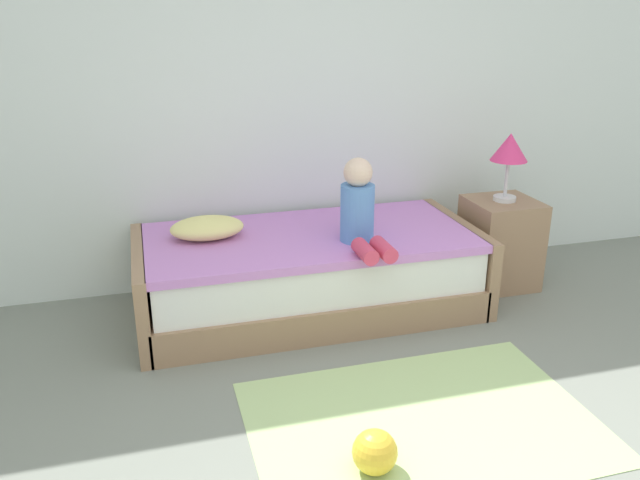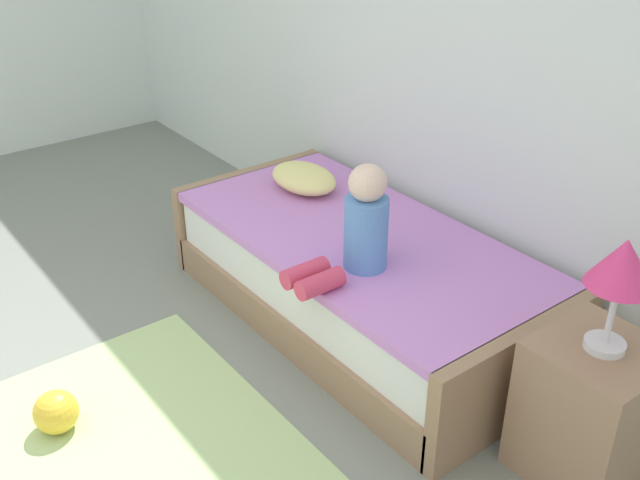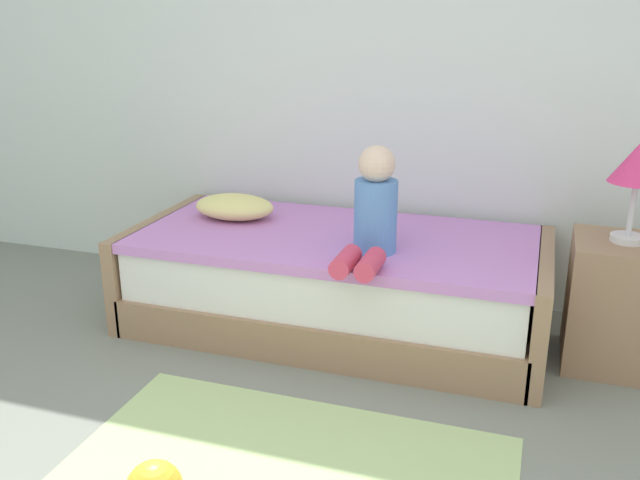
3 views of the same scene
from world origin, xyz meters
name	(u,v)px [view 2 (image 2 of 3)]	position (x,y,z in m)	size (l,w,h in m)	color
wall_rear	(473,26)	(0.00, 2.60, 1.45)	(7.20, 0.10, 2.90)	silver
bed	(359,278)	(-0.08, 2.00, 0.25)	(2.11, 1.00, 0.50)	#997556
nightstand	(589,411)	(1.27, 2.02, 0.30)	(0.44, 0.44, 0.60)	#997556
table_lamp	(622,269)	(1.27, 2.02, 0.94)	(0.24, 0.24, 0.45)	silver
child_figure	(358,229)	(0.17, 1.77, 0.70)	(0.20, 0.51, 0.50)	#598CD1
pillow	(304,178)	(-0.68, 2.10, 0.56)	(0.44, 0.30, 0.13)	#F2E58C
toy_ball	(56,412)	(-0.21, 0.44, 0.09)	(0.19, 0.19, 0.19)	yellow
area_rug	(148,446)	(0.12, 0.70, 0.00)	(1.60, 1.10, 0.01)	#B2D189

